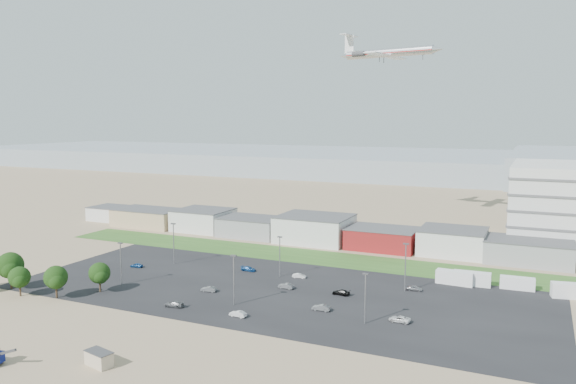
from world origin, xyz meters
The scene contains 32 objects.
ground centered at (0.00, 0.00, 0.00)m, with size 700.00×700.00×0.00m, color #937F5D.
parking_lot centered at (5.00, 20.00, 0.01)m, with size 120.00×50.00×0.01m, color black.
grass_strip centered at (0.00, 52.00, 0.01)m, with size 160.00×16.00×0.02m, color #2E5720.
hills_backdrop centered at (40.00, 315.00, 4.50)m, with size 700.00×200.00×9.00m, color gray, non-canonical shape.
building_row centered at (-17.00, 71.00, 4.00)m, with size 170.00×20.00×8.00m, color silver, non-canonical shape.
portable_shed centered at (-3.28, -26.66, 1.19)m, with size 4.73×2.46×2.38m, color #BFAE90, non-canonical shape.
box_trailer_a centered at (40.93, 41.37, 1.58)m, with size 8.44×2.64×3.16m, color silver, non-canonical shape.
box_trailer_b centered at (44.68, 42.28, 1.57)m, with size 8.35×2.61×3.13m, color silver, non-canonical shape.
box_trailer_c centered at (54.41, 43.25, 1.40)m, with size 7.45×2.33×2.79m, color silver, non-canonical shape.
box_trailer_d centered at (65.56, 41.30, 1.61)m, with size 8.59×2.68×3.22m, color silver, non-canonical shape.
tree_left centered at (-50.31, -3.89, 4.77)m, with size 6.36×6.36×9.54m, color black, non-canonical shape.
tree_mid centered at (-43.93, -6.88, 3.71)m, with size 4.95×4.95×7.42m, color black, non-canonical shape.
tree_right centered at (-35.75, -4.53, 4.01)m, with size 5.34×5.34×8.01m, color black, non-canonical shape.
tree_near centered at (-30.26, 2.64, 3.79)m, with size 5.05×5.05×7.57m, color black, non-canonical shape.
lightpole_front_l centered at (-29.75, 9.09, 4.97)m, with size 1.17×0.49×9.93m, color slate, non-canonical shape.
lightpole_front_m centered at (1.41, 7.32, 5.28)m, with size 1.24×0.52×10.57m, color slate, non-canonical shape.
lightpole_front_r centered at (29.20, 8.17, 4.87)m, with size 1.15×0.48×9.74m, color slate, non-canonical shape.
lightpole_back_l centered at (-29.71, 29.56, 5.50)m, with size 1.29×0.54×10.99m, color slate, non-canonical shape.
lightpole_back_m centered at (1.01, 30.34, 4.99)m, with size 1.17×0.49×9.97m, color slate, non-canonical shape.
lightpole_back_r centered at (31.57, 31.18, 5.48)m, with size 1.29×0.54×10.95m, color slate, non-canonical shape.
airliner centered at (5.95, 111.51, 61.85)m, with size 40.24×27.44×11.89m, color silver, non-canonical shape.
parked_car_0 centered at (34.97, 11.68, 0.57)m, with size 1.91×4.13×1.15m, color silver.
parked_car_1 centered at (19.14, 11.51, 0.61)m, with size 1.30×3.73×1.23m, color #595B5E.
parked_car_3 centered at (-9.13, 1.06, 0.59)m, with size 1.65×4.05×1.17m, color #595B5E.
parked_car_4 centered at (-8.23, 12.76, 0.59)m, with size 1.24×3.55×1.17m, color #595B5E.
parked_car_5 centered at (-36.58, 22.63, 0.57)m, with size 1.34×3.32×1.13m, color navy.
parked_car_6 centered at (-8.36, 31.57, 0.57)m, with size 1.61×3.96×1.15m, color navy.
parked_car_7 centered at (6.51, 22.02, 0.61)m, with size 1.28×3.68×1.21m, color #595B5E.
parked_car_8 centered at (33.41, 32.49, 0.59)m, with size 1.39×3.45×1.18m, color #A5A5AA.
parked_car_11 centered at (5.85, 31.12, 0.55)m, with size 1.15×3.31×1.09m, color silver.
parked_car_12 centered at (19.42, 22.79, 0.58)m, with size 1.62×3.98×1.16m, color black.
parked_car_13 centered at (5.61, 1.48, 0.59)m, with size 1.24×3.55×1.17m, color silver.
Camera 1 is at (58.09, -90.32, 38.27)m, focal length 35.00 mm.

